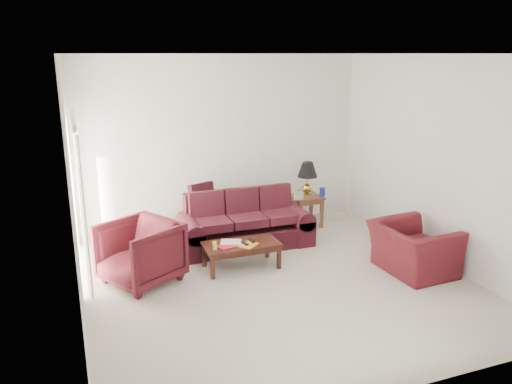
% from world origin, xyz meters
% --- Properties ---
extents(floor, '(5.00, 5.00, 0.00)m').
position_xyz_m(floor, '(0.00, 0.00, 0.00)').
color(floor, silver).
rests_on(floor, ground).
extents(blinds, '(0.10, 2.00, 2.16)m').
position_xyz_m(blinds, '(-2.42, 1.30, 1.08)').
color(blinds, silver).
rests_on(blinds, ground).
extents(sofa, '(2.11, 0.93, 0.86)m').
position_xyz_m(sofa, '(0.02, 1.40, 0.43)').
color(sofa, black).
rests_on(sofa, ground).
extents(throw_pillow, '(0.49, 0.35, 0.45)m').
position_xyz_m(throw_pillow, '(-0.49, 2.11, 0.70)').
color(throw_pillow, black).
rests_on(throw_pillow, sofa).
extents(end_table, '(0.54, 0.54, 0.56)m').
position_xyz_m(end_table, '(1.37, 1.96, 0.28)').
color(end_table, '#4B1E1A').
rests_on(end_table, ground).
extents(table_lamp, '(0.44, 0.44, 0.59)m').
position_xyz_m(table_lamp, '(1.41, 2.03, 0.86)').
color(table_lamp, gold).
rests_on(table_lamp, end_table).
extents(clock, '(0.16, 0.08, 0.16)m').
position_xyz_m(clock, '(1.13, 1.79, 0.64)').
color(clock, silver).
rests_on(clock, end_table).
extents(blue_canister, '(0.13, 0.13, 0.16)m').
position_xyz_m(blue_canister, '(1.62, 1.84, 0.64)').
color(blue_canister, '#18219C').
rests_on(blue_canister, end_table).
extents(picture_frame, '(0.22, 0.23, 0.06)m').
position_xyz_m(picture_frame, '(1.21, 2.11, 0.65)').
color(picture_frame, '#B5B5BA').
rests_on(picture_frame, end_table).
extents(floor_lamp, '(0.26, 0.26, 1.51)m').
position_xyz_m(floor_lamp, '(-2.03, 2.03, 0.76)').
color(floor_lamp, white).
rests_on(floor_lamp, ground).
extents(armchair_left, '(1.26, 1.25, 0.85)m').
position_xyz_m(armchair_left, '(-1.74, 0.65, 0.42)').
color(armchair_left, '#3B0D14').
rests_on(armchair_left, ground).
extents(armchair_right, '(0.98, 1.11, 0.69)m').
position_xyz_m(armchair_right, '(1.92, -0.35, 0.35)').
color(armchair_right, '#481017').
rests_on(armchair_right, ground).
extents(coffee_table, '(1.17, 0.75, 0.38)m').
position_xyz_m(coffee_table, '(-0.31, 0.62, 0.19)').
color(coffee_table, black).
rests_on(coffee_table, ground).
extents(magazine_red, '(0.30, 0.26, 0.01)m').
position_xyz_m(magazine_red, '(-0.54, 0.57, 0.38)').
color(magazine_red, '#B21129').
rests_on(magazine_red, coffee_table).
extents(magazine_white, '(0.36, 0.31, 0.02)m').
position_xyz_m(magazine_white, '(-0.44, 0.69, 0.39)').
color(magazine_white, silver).
rests_on(magazine_white, coffee_table).
extents(magazine_orange, '(0.33, 0.32, 0.01)m').
position_xyz_m(magazine_orange, '(-0.24, 0.50, 0.38)').
color(magazine_orange, '#C58417').
rests_on(magazine_orange, coffee_table).
extents(remote_a, '(0.08, 0.16, 0.02)m').
position_xyz_m(remote_a, '(-0.29, 0.53, 0.40)').
color(remote_a, black).
rests_on(remote_a, coffee_table).
extents(remote_b, '(0.05, 0.16, 0.02)m').
position_xyz_m(remote_b, '(-0.16, 0.61, 0.40)').
color(remote_b, black).
rests_on(remote_b, coffee_table).
extents(yellow_glass, '(0.07, 0.07, 0.11)m').
position_xyz_m(yellow_glass, '(-0.73, 0.53, 0.43)').
color(yellow_glass, gold).
rests_on(yellow_glass, coffee_table).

